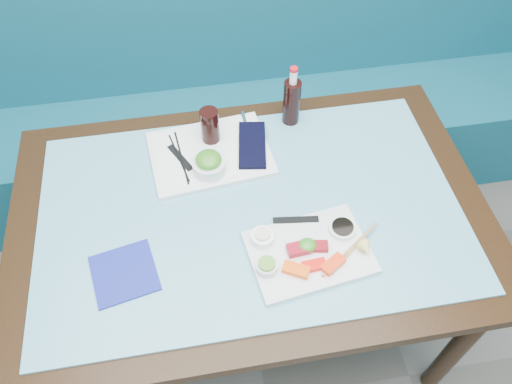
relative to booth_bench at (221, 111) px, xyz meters
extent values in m
cube|color=#0F4F61|center=(0.00, -0.07, -0.15)|extent=(3.00, 0.55, 0.45)
cube|color=#0F4F61|center=(0.00, 0.15, 0.33)|extent=(3.00, 0.12, 0.95)
cube|color=black|center=(0.00, -0.84, 0.36)|extent=(1.40, 0.90, 0.04)
cylinder|color=black|center=(0.62, -1.21, -0.02)|extent=(0.06, 0.06, 0.71)
cylinder|color=black|center=(-0.62, -0.47, -0.02)|extent=(0.06, 0.06, 0.71)
cylinder|color=black|center=(0.62, -0.47, -0.02)|extent=(0.06, 0.06, 0.71)
cube|color=#5A9FB4|center=(0.00, -0.84, 0.38)|extent=(1.22, 0.76, 0.01)
cube|color=silver|center=(0.13, -1.02, 0.39)|extent=(0.35, 0.27, 0.02)
cube|color=#FF530A|center=(0.08, -1.07, 0.41)|extent=(0.08, 0.06, 0.02)
cube|color=red|center=(0.13, -1.07, 0.41)|extent=(0.07, 0.04, 0.02)
cube|color=#FE350A|center=(0.18, -1.07, 0.41)|extent=(0.07, 0.06, 0.02)
cube|color=maroon|center=(0.10, -1.01, 0.41)|extent=(0.06, 0.04, 0.02)
cube|color=maroon|center=(0.16, -1.01, 0.41)|extent=(0.06, 0.04, 0.02)
ellipsoid|color=#307C1C|center=(0.13, -1.01, 0.41)|extent=(0.07, 0.06, 0.03)
cylinder|color=silver|center=(0.01, -1.05, 0.41)|extent=(0.07, 0.07, 0.02)
cylinder|color=#5D9730|center=(0.01, -1.05, 0.43)|extent=(0.05, 0.05, 0.01)
cylinder|color=white|center=(0.01, -0.96, 0.41)|extent=(0.07, 0.07, 0.03)
cylinder|color=beige|center=(0.01, -0.96, 0.43)|extent=(0.05, 0.05, 0.01)
cylinder|color=white|center=(0.24, -0.97, 0.41)|extent=(0.09, 0.09, 0.02)
cylinder|color=black|center=(0.24, -0.97, 0.42)|extent=(0.08, 0.08, 0.01)
cone|color=#EBDA6F|center=(0.28, -1.05, 0.42)|extent=(0.05, 0.04, 0.04)
cube|color=black|center=(0.12, -0.91, 0.40)|extent=(0.13, 0.04, 0.00)
cylinder|color=#A0754B|center=(0.24, -1.03, 0.40)|extent=(0.19, 0.14, 0.01)
cylinder|color=#A97F4F|center=(0.25, -1.03, 0.40)|extent=(0.17, 0.14, 0.01)
cube|color=white|center=(-0.09, -0.61, 0.39)|extent=(0.40, 0.32, 0.01)
cube|color=white|center=(-0.09, -0.61, 0.40)|extent=(0.37, 0.28, 0.00)
cylinder|color=silver|center=(-0.10, -0.68, 0.42)|extent=(0.11, 0.11, 0.04)
ellipsoid|color=#367A1C|center=(-0.10, -0.68, 0.45)|extent=(0.09, 0.09, 0.04)
cylinder|color=black|center=(-0.08, -0.55, 0.46)|extent=(0.07, 0.07, 0.12)
cube|color=black|center=(0.04, -0.61, 0.40)|extent=(0.11, 0.21, 0.02)
cylinder|color=white|center=(0.04, -0.50, 0.40)|extent=(0.02, 0.10, 0.01)
cylinder|color=black|center=(-0.19, -0.62, 0.40)|extent=(0.05, 0.21, 0.01)
cylinder|color=black|center=(-0.18, -0.62, 0.40)|extent=(0.03, 0.23, 0.01)
cube|color=black|center=(-0.19, -0.62, 0.40)|extent=(0.08, 0.12, 0.00)
cylinder|color=black|center=(0.19, -0.50, 0.46)|extent=(0.07, 0.07, 0.16)
cylinder|color=white|center=(0.19, -0.50, 0.57)|extent=(0.03, 0.03, 0.05)
cylinder|color=red|center=(0.19, -0.50, 0.60)|extent=(0.03, 0.03, 0.01)
cube|color=navy|center=(-0.36, -0.99, 0.39)|extent=(0.19, 0.19, 0.01)
camera|label=1|loc=(-0.13, -1.68, 1.57)|focal=35.00mm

